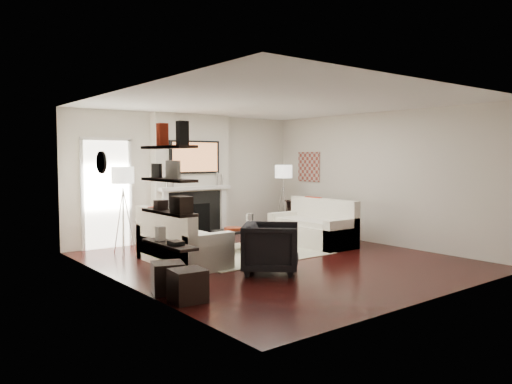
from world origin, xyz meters
TOP-DOWN VIEW (x-y plane):
  - room_envelope at (0.00, 0.00)m, footprint 6.00×6.00m
  - chimney_breast at (0.00, 2.88)m, footprint 1.80×0.25m
  - fireplace_surround at (0.00, 2.74)m, footprint 1.30×0.02m
  - firebox at (0.00, 2.73)m, footprint 0.75×0.02m
  - mantel_pilaster_l at (-0.72, 2.71)m, footprint 0.12×0.08m
  - mantel_pilaster_r at (0.72, 2.71)m, footprint 0.12×0.08m
  - mantel_shelf at (0.00, 2.69)m, footprint 1.70×0.18m
  - tv_body at (0.00, 2.71)m, footprint 1.20×0.06m
  - tv_screen at (0.00, 2.68)m, footprint 1.10×0.00m
  - candlestick_l_tall at (-0.55, 2.70)m, footprint 0.04×0.04m
  - candlestick_l_short at (-0.68, 2.70)m, footprint 0.04×0.04m
  - candlestick_r_tall at (0.55, 2.70)m, footprint 0.04×0.04m
  - candlestick_r_short at (0.68, 2.70)m, footprint 0.04×0.04m
  - hallway_panel at (-1.85, 2.98)m, footprint 0.90×0.02m
  - door_trim_l at (-2.33, 2.96)m, footprint 0.06×0.06m
  - door_trim_r at (-1.37, 2.96)m, footprint 0.06×0.06m
  - door_trim_top at (-1.85, 2.96)m, footprint 1.02×0.06m
  - rug at (-0.02, 0.79)m, footprint 2.60×2.00m
  - loveseat_left_base at (-1.41, 0.79)m, footprint 0.85×1.80m
  - loveseat_left_back at (-1.75, 0.79)m, footprint 0.18×1.80m
  - loveseat_left_arm_n at (-1.41, -0.02)m, footprint 0.85×0.18m
  - loveseat_left_arm_s at (-1.41, 1.60)m, footprint 0.85×0.18m
  - loveseat_left_cushion at (-1.36, 0.79)m, footprint 0.63×1.44m
  - pillow_left_orange at (-1.75, 1.09)m, footprint 0.10×0.42m
  - pillow_left_charcoal at (-1.75, 0.49)m, footprint 0.10×0.40m
  - loveseat_right_base at (1.55, 0.73)m, footprint 0.85×1.80m
  - loveseat_right_back at (1.88, 0.73)m, footprint 0.18×1.80m
  - loveseat_right_arm_n at (1.55, -0.08)m, footprint 0.85×0.18m
  - loveseat_right_arm_s at (1.55, 1.54)m, footprint 0.85×0.18m
  - loveseat_right_cushion at (1.50, 0.73)m, footprint 0.63×1.44m
  - pillow_right_orange at (1.88, 1.03)m, footprint 0.10×0.42m
  - pillow_right_charcoal at (1.88, 0.43)m, footprint 0.10×0.40m
  - coffee_table at (0.06, 1.06)m, footprint 1.10×0.55m
  - coffee_leg_nw at (-0.44, 0.84)m, footprint 0.02×0.02m
  - coffee_leg_ne at (0.56, 0.84)m, footprint 0.02×0.02m
  - coffee_leg_sw at (-0.44, 1.28)m, footprint 0.02×0.02m
  - coffee_leg_se at (0.56, 1.28)m, footprint 0.02×0.02m
  - hurricane_glass at (0.21, 1.06)m, footprint 0.16×0.16m
  - hurricane_candle at (0.21, 1.06)m, footprint 0.09×0.09m
  - copper_bowl at (-0.19, 1.06)m, footprint 0.32×0.32m
  - armchair at (-0.67, -0.64)m, footprint 1.13×1.13m
  - lamp_left_post at (-1.85, 2.18)m, footprint 0.02×0.02m
  - lamp_left_shade at (-1.85, 2.18)m, footprint 0.40×0.40m
  - lamp_left_leg_a at (-1.74, 2.18)m, footprint 0.25×0.02m
  - lamp_left_leg_b at (-1.91, 2.28)m, footprint 0.14×0.22m
  - lamp_left_leg_c at (-1.91, 2.09)m, footprint 0.14×0.22m
  - lamp_right_post at (2.05, 2.18)m, footprint 0.02×0.02m
  - lamp_right_shade at (2.05, 2.18)m, footprint 0.40×0.40m
  - lamp_right_leg_a at (2.16, 2.18)m, footprint 0.25×0.02m
  - lamp_right_leg_b at (2.00, 2.28)m, footprint 0.14×0.22m
  - lamp_right_leg_c at (1.99, 2.09)m, footprint 0.14×0.22m
  - console_top at (2.57, 1.93)m, footprint 0.35×1.20m
  - console_leg_n at (2.57, 1.38)m, footprint 0.30×0.04m
  - console_leg_s at (2.57, 2.48)m, footprint 0.30×0.04m
  - wall_art at (2.73, 2.05)m, footprint 0.03×0.70m
  - shelf_bottom at (-2.62, -1.00)m, footprint 0.25×1.00m
  - shelf_lower at (-2.62, -1.00)m, footprint 0.25×1.00m
  - shelf_upper at (-2.62, -1.00)m, footprint 0.25×1.00m
  - shelf_top at (-2.62, -1.00)m, footprint 0.25×1.00m
  - decor_magfile_a at (-2.62, -1.36)m, footprint 0.12×0.10m
  - decor_magfile_b at (-2.62, -0.86)m, footprint 0.12×0.10m
  - decor_frame_a at (-2.62, -1.12)m, footprint 0.04×0.30m
  - decor_frame_b at (-2.62, -0.69)m, footprint 0.04×0.22m
  - decor_wine_rack at (-2.62, -1.31)m, footprint 0.18×0.25m
  - decor_box_small at (-2.62, -0.80)m, footprint 0.15×0.12m
  - decor_books at (-2.62, -1.17)m, footprint 0.14×0.20m
  - decor_box_tall at (-2.62, -0.77)m, footprint 0.10×0.10m
  - clock_rim at (-2.73, 0.90)m, footprint 0.04×0.34m
  - clock_face at (-2.71, 0.90)m, footprint 0.01×0.29m
  - ottoman_near at (-2.47, -0.67)m, footprint 0.51×0.51m
  - ottoman_far at (-2.47, -1.18)m, footprint 0.44×0.44m

SIDE VIEW (x-z plane):
  - rug at x=-0.02m, z-range 0.00..0.01m
  - coffee_leg_nw at x=-0.44m, z-range 0.00..0.38m
  - coffee_leg_ne at x=0.56m, z-range 0.00..0.38m
  - coffee_leg_sw at x=-0.44m, z-range 0.00..0.38m
  - coffee_leg_se at x=0.56m, z-range 0.00..0.38m
  - ottoman_near at x=-2.47m, z-range 0.00..0.40m
  - ottoman_far at x=-2.47m, z-range 0.00..0.40m
  - loveseat_left_base at x=-1.41m, z-range 0.00..0.42m
  - loveseat_right_base at x=1.55m, z-range 0.00..0.42m
  - loveseat_left_arm_n at x=-1.41m, z-range 0.00..0.60m
  - loveseat_left_arm_s at x=-1.41m, z-range 0.00..0.60m
  - loveseat_right_arm_n at x=1.55m, z-range 0.00..0.60m
  - loveseat_right_arm_s at x=1.55m, z-range 0.00..0.60m
  - console_leg_n at x=2.57m, z-range 0.00..0.71m
  - console_leg_s at x=2.57m, z-range 0.00..0.71m
  - coffee_table at x=0.06m, z-range 0.38..0.42m
  - armchair at x=-0.67m, z-range 0.00..0.85m
  - copper_bowl at x=-0.19m, z-range 0.42..0.47m
  - firebox at x=0.00m, z-range 0.12..0.78m
  - loveseat_left_cushion at x=-1.36m, z-range 0.42..0.52m
  - loveseat_right_cushion at x=1.50m, z-range 0.42..0.52m
  - hurricane_candle at x=0.21m, z-range 0.43..0.56m
  - fireplace_surround at x=0.00m, z-range 0.00..1.04m
  - loveseat_left_back at x=-1.75m, z-range 0.13..0.93m
  - loveseat_right_back at x=1.88m, z-range 0.13..0.93m
  - mantel_pilaster_l at x=-0.72m, z-range 0.00..1.10m
  - mantel_pilaster_r at x=0.72m, z-range 0.00..1.10m
  - hurricane_glass at x=0.21m, z-range 0.42..0.70m
  - lamp_left_leg_a at x=-1.74m, z-range -0.02..1.22m
  - lamp_left_leg_b at x=-1.91m, z-range -0.02..1.22m
  - lamp_left_leg_c at x=-1.91m, z-range -0.02..1.22m
  - lamp_right_leg_a at x=2.16m, z-range -0.02..1.22m
  - lamp_right_leg_b at x=2.00m, z-range -0.02..1.22m
  - lamp_right_leg_c at x=1.99m, z-range -0.02..1.22m
  - lamp_left_post at x=-1.85m, z-range 0.00..1.20m
  - lamp_right_post at x=2.05m, z-range 0.00..1.20m
  - shelf_bottom at x=-2.62m, z-range 0.68..0.72m
  - pillow_left_charcoal at x=-1.75m, z-range 0.52..0.92m
  - pillow_right_charcoal at x=1.88m, z-range 0.52..0.92m
  - pillow_left_orange at x=-1.75m, z-range 0.52..0.94m
  - pillow_right_orange at x=1.88m, z-range 0.52..0.94m
  - console_top at x=2.57m, z-range 0.71..0.75m
  - decor_books at x=-2.62m, z-range 0.72..0.77m
  - decor_box_tall at x=-2.62m, z-range 0.72..0.90m
  - door_trim_l at x=-2.33m, z-range -0.03..2.13m
  - door_trim_r at x=-1.37m, z-range -0.03..2.13m
  - hallway_panel at x=-1.85m, z-range 0.00..2.10m
  - shelf_lower at x=-2.62m, z-range 1.08..1.12m
  - mantel_shelf at x=0.00m, z-range 1.09..1.16m
  - decor_box_small at x=-2.62m, z-range 1.12..1.24m
  - decor_wine_rack at x=-2.62m, z-range 1.12..1.32m
  - candlestick_l_short at x=-0.68m, z-range 1.15..1.40m
  - candlestick_r_short at x=0.68m, z-range 1.15..1.40m
  - candlestick_l_tall at x=-0.55m, z-range 1.16..1.45m
  - candlestick_r_tall at x=0.55m, z-range 1.16..1.45m
  - room_envelope at x=0.00m, z-range -1.65..4.35m
  - chimney_breast at x=0.00m, z-range 0.00..2.70m
  - lamp_left_shade at x=-1.85m, z-range 1.30..1.60m
  - lamp_right_shade at x=2.05m, z-range 1.30..1.60m
  - shelf_upper at x=-2.62m, z-range 1.48..1.52m
  - wall_art at x=2.73m, z-range 1.20..1.90m
  - decor_frame_b at x=-2.62m, z-range 1.52..1.70m
  - decor_frame_a at x=-2.62m, z-range 1.52..1.74m
  - clock_rim at x=-2.73m, z-range 1.53..1.87m
  - clock_face at x=-2.71m, z-range 1.55..1.84m
  - tv_screen at x=0.00m, z-range 1.47..2.09m
  - tv_body at x=0.00m, z-range 1.43..2.13m
  - shelf_top at x=-2.62m, z-range 1.88..1.92m
  - decor_magfile_a at x=-2.62m, z-range 1.92..2.20m
  - decor_magfile_b at x=-2.62m, z-range 1.92..2.20m
  - door_trim_top at x=-1.85m, z-range 2.10..2.16m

